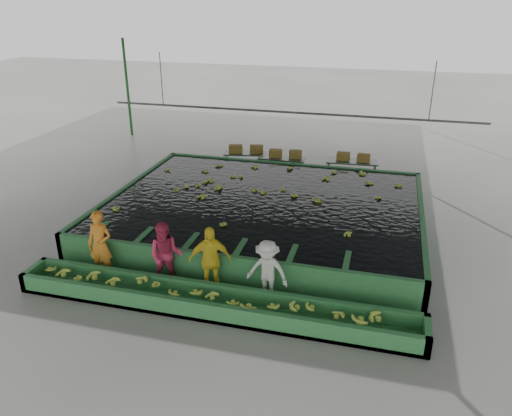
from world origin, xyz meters
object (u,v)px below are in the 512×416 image
(worker_b, at_px, (166,255))
(flotation_tank, at_px, (264,212))
(sorting_trough, at_px, (212,302))
(worker_a, at_px, (100,245))
(packing_table_mid, at_px, (281,167))
(packing_table_right, at_px, (351,171))
(packing_table_left, at_px, (246,162))
(box_stack_left, at_px, (246,153))
(box_stack_right, at_px, (353,160))
(worker_d, at_px, (267,271))
(worker_c, at_px, (210,260))
(box_stack_mid, at_px, (285,157))

(worker_b, bearing_deg, flotation_tank, 59.22)
(sorting_trough, height_order, worker_a, worker_a)
(packing_table_mid, xyz_separation_m, packing_table_right, (2.85, 0.13, 0.03))
(packing_table_left, relative_size, box_stack_left, 1.25)
(worker_a, relative_size, box_stack_right, 1.44)
(worker_d, xyz_separation_m, packing_table_mid, (-1.60, 8.97, -0.39))
(packing_table_right, bearing_deg, worker_c, -106.70)
(packing_table_left, distance_m, box_stack_left, 0.41)
(sorting_trough, relative_size, box_stack_left, 6.93)
(worker_d, bearing_deg, sorting_trough, -138.97)
(sorting_trough, xyz_separation_m, worker_d, (1.17, 0.80, 0.57))
(flotation_tank, bearing_deg, worker_d, -74.79)
(worker_a, relative_size, packing_table_mid, 1.00)
(worker_b, bearing_deg, worker_c, -11.38)
(flotation_tank, distance_m, packing_table_mid, 4.69)
(packing_table_mid, relative_size, box_stack_mid, 1.42)
(worker_c, relative_size, packing_table_left, 1.01)
(box_stack_left, distance_m, box_stack_mid, 1.79)
(box_stack_mid, relative_size, box_stack_right, 1.02)
(worker_a, relative_size, box_stack_mid, 1.41)
(sorting_trough, height_order, worker_c, worker_c)
(packing_table_right, bearing_deg, box_stack_mid, -179.35)
(box_stack_right, bearing_deg, worker_b, -113.48)
(sorting_trough, bearing_deg, box_stack_mid, 91.69)
(box_stack_left, bearing_deg, packing_table_right, -3.30)
(worker_b, bearing_deg, packing_table_right, 55.23)
(flotation_tank, bearing_deg, box_stack_left, 112.19)
(worker_b, distance_m, worker_c, 1.21)
(box_stack_mid, bearing_deg, flotation_tank, -86.51)
(box_stack_mid, bearing_deg, worker_a, -108.86)
(packing_table_right, distance_m, box_stack_mid, 2.74)
(box_stack_left, bearing_deg, box_stack_mid, -9.28)
(flotation_tank, xyz_separation_m, worker_d, (1.17, -4.30, 0.37))
(worker_c, height_order, packing_table_left, worker_c)
(sorting_trough, distance_m, box_stack_right, 10.26)
(sorting_trough, bearing_deg, worker_d, 34.39)
(packing_table_right, distance_m, box_stack_left, 4.50)
(worker_c, height_order, box_stack_mid, worker_c)
(flotation_tank, relative_size, box_stack_right, 7.67)
(box_stack_mid, bearing_deg, packing_table_left, 170.98)
(flotation_tank, bearing_deg, box_stack_right, 63.08)
(worker_c, height_order, worker_d, worker_c)
(packing_table_right, xyz_separation_m, box_stack_right, (0.04, 0.04, 0.46))
(worker_c, xyz_separation_m, packing_table_mid, (-0.12, 8.97, -0.49))
(worker_d, xyz_separation_m, box_stack_mid, (-1.46, 9.07, 0.04))
(worker_d, relative_size, packing_table_left, 0.91)
(sorting_trough, distance_m, worker_d, 1.53)
(packing_table_left, distance_m, packing_table_mid, 1.70)
(worker_a, height_order, worker_c, worker_a)
(worker_a, bearing_deg, worker_b, -0.68)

